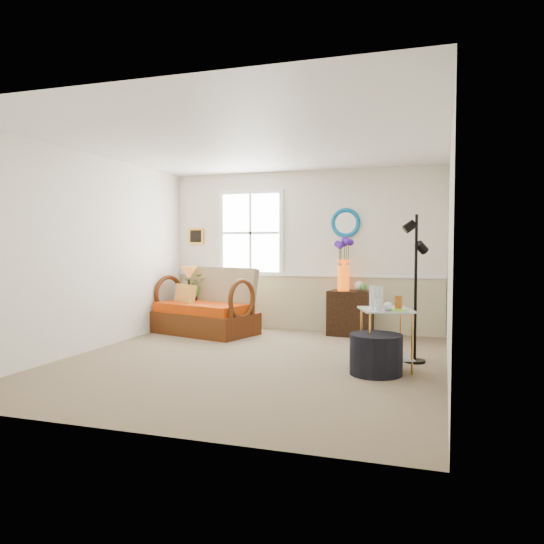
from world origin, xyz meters
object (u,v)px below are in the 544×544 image
(cabinet, at_px, (350,313))
(side_table, at_px, (386,339))
(ottoman, at_px, (376,354))
(lamp_stand, at_px, (188,313))
(floor_lamp, at_px, (416,289))
(loveseat, at_px, (204,301))

(cabinet, xyz_separation_m, side_table, (0.76, -2.13, -0.00))
(cabinet, distance_m, ottoman, 2.46)
(lamp_stand, distance_m, cabinet, 2.68)
(floor_lamp, bearing_deg, ottoman, -135.79)
(lamp_stand, distance_m, side_table, 3.94)
(lamp_stand, bearing_deg, ottoman, -32.75)
(lamp_stand, bearing_deg, cabinet, 4.20)
(lamp_stand, relative_size, cabinet, 0.79)
(lamp_stand, height_order, ottoman, lamp_stand)
(side_table, bearing_deg, ottoman, -109.10)
(ottoman, bearing_deg, lamp_stand, 147.25)
(loveseat, relative_size, side_table, 2.29)
(loveseat, distance_m, ottoman, 3.45)
(side_table, distance_m, ottoman, 0.27)
(loveseat, height_order, cabinet, loveseat)
(side_table, xyz_separation_m, floor_lamp, (0.29, 0.51, 0.54))
(cabinet, xyz_separation_m, ottoman, (0.68, -2.36, -0.13))
(cabinet, distance_m, side_table, 2.26)
(loveseat, height_order, floor_lamp, floor_lamp)
(lamp_stand, relative_size, side_table, 0.79)
(cabinet, relative_size, floor_lamp, 0.39)
(floor_lamp, bearing_deg, loveseat, 142.24)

